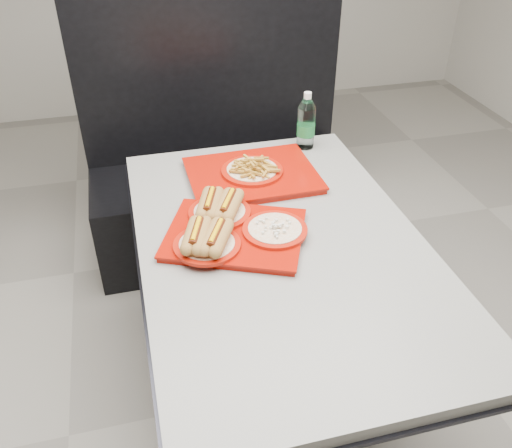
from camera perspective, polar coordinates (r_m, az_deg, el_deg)
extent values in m
plane|color=gray|center=(2.26, 2.18, -17.19)|extent=(6.00, 6.00, 0.00)
cylinder|color=black|center=(2.24, 2.20, -16.80)|extent=(0.52, 0.52, 0.05)
cylinder|color=black|center=(1.98, 2.43, -10.42)|extent=(0.11, 0.11, 0.66)
cube|color=black|center=(1.76, 2.69, -2.97)|extent=(0.92, 1.42, 0.01)
cube|color=gray|center=(1.75, 2.71, -2.32)|extent=(0.90, 1.40, 0.04)
cube|color=black|center=(2.85, -3.44, 1.64)|extent=(1.30, 0.55, 0.45)
cube|color=black|center=(2.80, -4.88, 14.19)|extent=(1.30, 0.10, 1.10)
cube|color=#930E04|center=(1.74, -2.23, -1.24)|extent=(0.52, 0.47, 0.02)
cube|color=#930E04|center=(1.73, -2.24, -0.92)|extent=(0.53, 0.48, 0.01)
cylinder|color=#9E1305|center=(1.67, -5.18, -2.19)|extent=(0.21, 0.21, 0.01)
cylinder|color=silver|center=(1.67, -5.19, -2.02)|extent=(0.17, 0.17, 0.00)
cylinder|color=#9E1305|center=(1.82, -3.85, 1.23)|extent=(0.21, 0.21, 0.01)
cylinder|color=silver|center=(1.81, -3.86, 1.39)|extent=(0.17, 0.17, 0.00)
cylinder|color=#9E1305|center=(1.73, 2.00, -0.61)|extent=(0.21, 0.21, 0.01)
cylinder|color=silver|center=(1.73, 2.01, -0.44)|extent=(0.17, 0.17, 0.00)
cube|color=#930E04|center=(2.06, -0.41, 5.04)|extent=(0.47, 0.37, 0.02)
cube|color=#930E04|center=(2.05, -0.41, 5.36)|extent=(0.48, 0.38, 0.01)
cylinder|color=#9E1305|center=(2.05, -0.41, 5.62)|extent=(0.23, 0.23, 0.01)
cylinder|color=silver|center=(2.04, -0.41, 5.78)|extent=(0.19, 0.19, 0.01)
cylinder|color=silver|center=(2.27, 5.28, 10.08)|extent=(0.07, 0.07, 0.17)
cylinder|color=#1B6C31|center=(2.27, 5.26, 9.88)|extent=(0.07, 0.07, 0.05)
cone|color=silver|center=(2.23, 5.42, 12.58)|extent=(0.07, 0.07, 0.04)
cylinder|color=silver|center=(2.21, 5.47, 13.33)|extent=(0.03, 0.03, 0.02)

